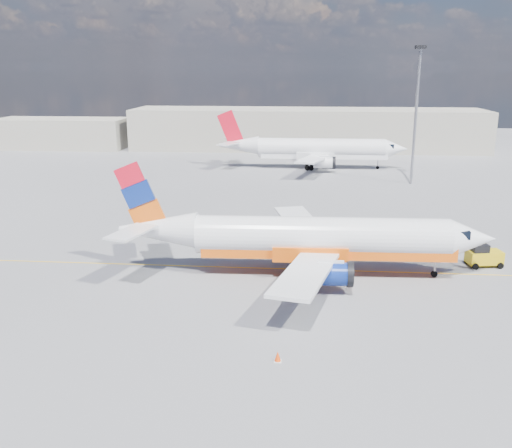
# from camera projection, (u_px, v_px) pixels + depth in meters

# --- Properties ---
(ground) EXTENTS (240.00, 240.00, 0.00)m
(ground) POSITION_uv_depth(u_px,v_px,m) (241.00, 281.00, 44.53)
(ground) COLOR slate
(ground) RESTS_ON ground
(taxi_line) EXTENTS (70.00, 0.15, 0.01)m
(taxi_line) POSITION_uv_depth(u_px,v_px,m) (245.00, 268.00, 47.41)
(taxi_line) COLOR yellow
(taxi_line) RESTS_ON ground
(terminal_main) EXTENTS (70.00, 14.00, 8.00)m
(terminal_main) POSITION_uv_depth(u_px,v_px,m) (307.00, 129.00, 115.07)
(terminal_main) COLOR #ADA795
(terminal_main) RESTS_ON ground
(terminal_annex) EXTENTS (26.00, 10.00, 6.00)m
(terminal_annex) POSITION_uv_depth(u_px,v_px,m) (62.00, 133.00, 116.64)
(terminal_annex) COLOR #ADA795
(terminal_annex) RESTS_ON ground
(main_jet) EXTENTS (30.07, 23.78, 9.11)m
(main_jet) POSITION_uv_depth(u_px,v_px,m) (309.00, 238.00, 45.08)
(main_jet) COLOR white
(main_jet) RESTS_ON ground
(second_jet) EXTENTS (31.00, 24.55, 9.41)m
(second_jet) POSITION_uv_depth(u_px,v_px,m) (315.00, 149.00, 93.11)
(second_jet) COLOR white
(second_jet) RESTS_ON ground
(gse_tug) EXTENTS (3.01, 2.15, 1.98)m
(gse_tug) POSITION_uv_depth(u_px,v_px,m) (483.00, 255.00, 47.53)
(gse_tug) COLOR black
(gse_tug) RESTS_ON ground
(traffic_cone) EXTENTS (0.44, 0.44, 0.61)m
(traffic_cone) POSITION_uv_depth(u_px,v_px,m) (278.00, 357.00, 32.25)
(traffic_cone) COLOR white
(traffic_cone) RESTS_ON ground
(floodlight_mast) EXTENTS (1.38, 1.38, 18.94)m
(floodlight_mast) POSITION_uv_depth(u_px,v_px,m) (417.00, 103.00, 78.58)
(floodlight_mast) COLOR #929299
(floodlight_mast) RESTS_ON ground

